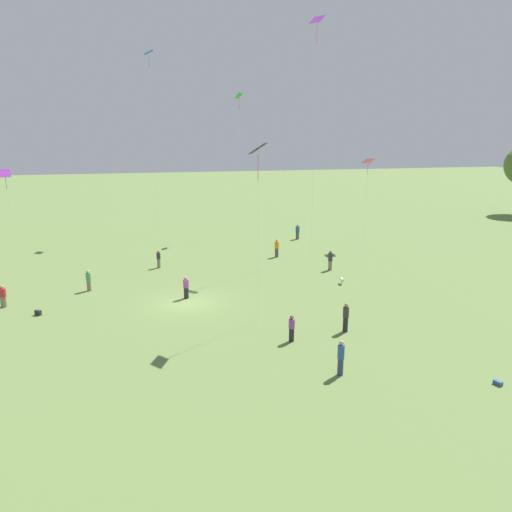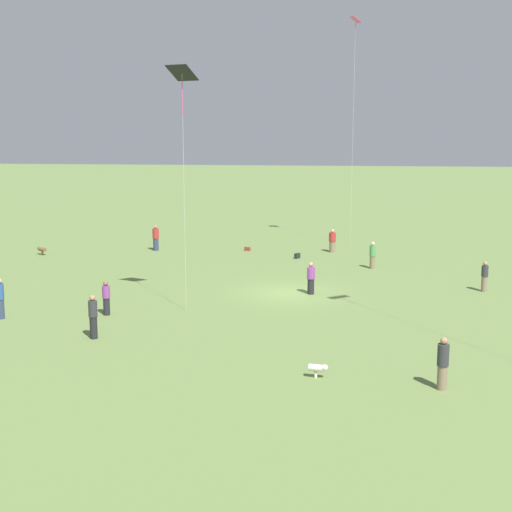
{
  "view_description": "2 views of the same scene",
  "coord_description": "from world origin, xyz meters",
  "px_view_note": "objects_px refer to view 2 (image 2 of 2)",
  "views": [
    {
      "loc": [
        34.03,
        -2.95,
        11.89
      ],
      "look_at": [
        0.12,
        5.08,
        3.2
      ],
      "focal_mm": 35.0,
      "sensor_mm": 36.0,
      "label": 1
    },
    {
      "loc": [
        -2.22,
        36.23,
        8.63
      ],
      "look_at": [
        1.17,
        5.75,
        3.0
      ],
      "focal_mm": 50.0,
      "sensor_mm": 36.0,
      "label": 2
    }
  ],
  "objects_px": {
    "person_1": "(0,298)",
    "person_6": "(332,241)",
    "dog_1": "(42,249)",
    "person_8": "(311,278)",
    "kite_6": "(182,80)",
    "dog_0": "(318,368)",
    "person_10": "(106,298)",
    "picnic_bag_0": "(247,249)",
    "kite_3": "(355,36)",
    "person_3": "(443,364)",
    "picnic_bag_2": "(297,256)",
    "person_9": "(485,276)",
    "person_2": "(156,238)",
    "person_7": "(373,255)",
    "person_4": "(93,317)"
  },
  "relations": [
    {
      "from": "dog_1",
      "to": "person_8",
      "type": "bearing_deg",
      "value": -81.54
    },
    {
      "from": "person_10",
      "to": "picnic_bag_0",
      "type": "distance_m",
      "value": 18.27
    },
    {
      "from": "person_3",
      "to": "kite_6",
      "type": "xyz_separation_m",
      "value": [
        10.54,
        -9.11,
        9.74
      ]
    },
    {
      "from": "kite_3",
      "to": "person_8",
      "type": "bearing_deg",
      "value": -163.05
    },
    {
      "from": "person_1",
      "to": "person_10",
      "type": "xyz_separation_m",
      "value": [
        -4.55,
        -1.15,
        -0.14
      ]
    },
    {
      "from": "person_3",
      "to": "person_6",
      "type": "xyz_separation_m",
      "value": [
        3.76,
        -25.75,
        -0.12
      ]
    },
    {
      "from": "person_4",
      "to": "picnic_bag_2",
      "type": "relative_size",
      "value": 3.9
    },
    {
      "from": "person_9",
      "to": "dog_1",
      "type": "distance_m",
      "value": 28.67
    },
    {
      "from": "person_6",
      "to": "picnic_bag_2",
      "type": "xyz_separation_m",
      "value": [
        2.27,
        2.62,
        -0.6
      ]
    },
    {
      "from": "person_2",
      "to": "person_6",
      "type": "xyz_separation_m",
      "value": [
        -12.28,
        -0.68,
        -0.1
      ]
    },
    {
      "from": "kite_3",
      "to": "picnic_bag_0",
      "type": "distance_m",
      "value": 16.6
    },
    {
      "from": "person_7",
      "to": "kite_6",
      "type": "bearing_deg",
      "value": -33.7
    },
    {
      "from": "person_4",
      "to": "person_6",
      "type": "height_order",
      "value": "person_4"
    },
    {
      "from": "person_3",
      "to": "dog_1",
      "type": "bearing_deg",
      "value": 82.7
    },
    {
      "from": "dog_0",
      "to": "kite_6",
      "type": "bearing_deg",
      "value": -132.14
    },
    {
      "from": "person_8",
      "to": "kite_3",
      "type": "height_order",
      "value": "kite_3"
    },
    {
      "from": "person_6",
      "to": "person_4",
      "type": "bearing_deg",
      "value": -25.71
    },
    {
      "from": "person_4",
      "to": "dog_1",
      "type": "xyz_separation_m",
      "value": [
        9.92,
        -18.24,
        -0.55
      ]
    },
    {
      "from": "person_8",
      "to": "person_7",
      "type": "bearing_deg",
      "value": 132.39
    },
    {
      "from": "person_2",
      "to": "dog_0",
      "type": "distance_m",
      "value": 27.21
    },
    {
      "from": "person_9",
      "to": "person_10",
      "type": "height_order",
      "value": "person_9"
    },
    {
      "from": "person_2",
      "to": "person_10",
      "type": "bearing_deg",
      "value": 159.78
    },
    {
      "from": "kite_6",
      "to": "kite_3",
      "type": "bearing_deg",
      "value": -43.25
    },
    {
      "from": "person_3",
      "to": "dog_0",
      "type": "height_order",
      "value": "person_3"
    },
    {
      "from": "person_8",
      "to": "picnic_bag_0",
      "type": "relative_size",
      "value": 3.73
    },
    {
      "from": "person_1",
      "to": "person_10",
      "type": "height_order",
      "value": "person_1"
    },
    {
      "from": "person_4",
      "to": "person_10",
      "type": "bearing_deg",
      "value": -91.57
    },
    {
      "from": "kite_3",
      "to": "dog_1",
      "type": "relative_size",
      "value": 20.78
    },
    {
      "from": "person_3",
      "to": "person_9",
      "type": "relative_size",
      "value": 1.11
    },
    {
      "from": "person_2",
      "to": "person_7",
      "type": "height_order",
      "value": "person_2"
    },
    {
      "from": "kite_6",
      "to": "dog_1",
      "type": "height_order",
      "value": "kite_6"
    },
    {
      "from": "person_6",
      "to": "picnic_bag_0",
      "type": "xyz_separation_m",
      "value": [
        5.9,
        0.09,
        -0.64
      ]
    },
    {
      "from": "person_1",
      "to": "person_6",
      "type": "height_order",
      "value": "person_1"
    },
    {
      "from": "person_10",
      "to": "kite_6",
      "type": "distance_m",
      "value": 10.5
    },
    {
      "from": "person_4",
      "to": "picnic_bag_0",
      "type": "xyz_separation_m",
      "value": [
        -3.73,
        -21.37,
        -0.79
      ]
    },
    {
      "from": "person_3",
      "to": "picnic_bag_0",
      "type": "xyz_separation_m",
      "value": [
        9.66,
        -25.66,
        -0.76
      ]
    },
    {
      "from": "person_7",
      "to": "dog_1",
      "type": "relative_size",
      "value": 2.16
    },
    {
      "from": "kite_6",
      "to": "person_9",
      "type": "bearing_deg",
      "value": -90.22
    },
    {
      "from": "picnic_bag_0",
      "to": "picnic_bag_2",
      "type": "relative_size",
      "value": 0.95
    },
    {
      "from": "person_4",
      "to": "person_8",
      "type": "relative_size",
      "value": 1.1
    },
    {
      "from": "dog_0",
      "to": "person_3",
      "type": "bearing_deg",
      "value": 92.0
    },
    {
      "from": "person_2",
      "to": "person_9",
      "type": "bearing_deg",
      "value": -143.95
    },
    {
      "from": "person_1",
      "to": "picnic_bag_2",
      "type": "distance_m",
      "value": 20.62
    },
    {
      "from": "dog_1",
      "to": "kite_6",
      "type": "bearing_deg",
      "value": -101.07
    },
    {
      "from": "person_8",
      "to": "picnic_bag_2",
      "type": "bearing_deg",
      "value": 165.7
    },
    {
      "from": "person_2",
      "to": "person_4",
      "type": "height_order",
      "value": "person_4"
    },
    {
      "from": "person_3",
      "to": "person_10",
      "type": "distance_m",
      "value": 16.12
    },
    {
      "from": "person_6",
      "to": "kite_6",
      "type": "height_order",
      "value": "kite_6"
    },
    {
      "from": "kite_6",
      "to": "picnic_bag_0",
      "type": "height_order",
      "value": "kite_6"
    },
    {
      "from": "person_8",
      "to": "person_9",
      "type": "relative_size",
      "value": 1.03
    }
  ]
}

